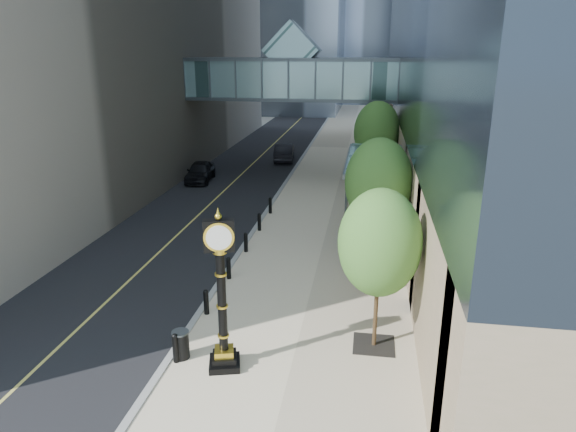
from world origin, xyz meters
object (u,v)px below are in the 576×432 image
object	(u,v)px
car_near	(200,171)
car_far	(284,152)
street_clock	(222,303)
trash_bin	(181,345)
pedestrian	(392,227)

from	to	relation	value
car_near	car_far	bearing A→B (deg)	53.41
car_near	car_far	distance (m)	10.03
street_clock	car_far	xyz separation A→B (m)	(-3.38, 31.95, -1.49)
trash_bin	car_near	bearing A→B (deg)	106.82
street_clock	trash_bin	size ratio (longest dim) A/B	5.70
pedestrian	trash_bin	bearing A→B (deg)	65.51
car_far	street_clock	bearing A→B (deg)	89.92
car_far	car_near	bearing A→B (deg)	53.23
pedestrian	car_near	bearing A→B (deg)	-32.03
street_clock	car_far	bearing A→B (deg)	81.31
car_near	street_clock	bearing A→B (deg)	-75.92
pedestrian	car_far	xyz separation A→B (m)	(-8.97, 19.78, -0.08)
car_near	car_far	world-z (taller)	car_far
car_near	car_far	xyz separation A→B (m)	(5.12, 8.63, 0.02)
trash_bin	street_clock	bearing A→B (deg)	-9.44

